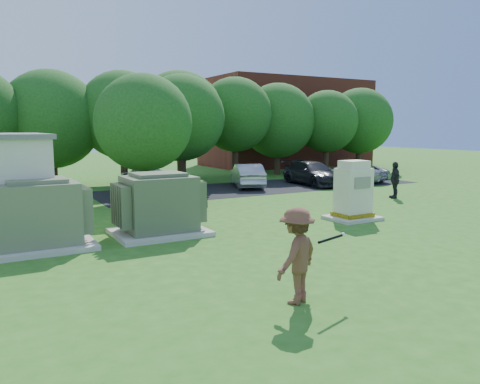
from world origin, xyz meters
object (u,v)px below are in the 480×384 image
picnic_table (183,196)px  car_silver_b (353,172)px  car_silver_a (247,175)px  car_white (151,180)px  person_at_picnic (181,195)px  generator_cabinet (353,194)px  batter (297,256)px  transformer_left (39,216)px  car_dark (313,173)px  person_by_generator (356,195)px  transformer_right (159,206)px  person_walking_right (395,180)px

picnic_table → car_silver_b: car_silver_b is taller
car_silver_a → car_silver_b: 7.57m
car_white → person_at_picnic: bearing=-113.7°
generator_cabinet → batter: size_ratio=1.17×
transformer_left → car_silver_a: transformer_left is taller
batter → car_dark: (12.77, 15.68, -0.26)m
person_at_picnic → car_silver_a: person_at_picnic is taller
person_by_generator → generator_cabinet: bearing=78.4°
transformer_left → car_dark: 18.78m
car_white → picnic_table: bearing=-108.8°
generator_cabinet → batter: 9.30m
person_by_generator → car_silver_a: bearing=-56.2°
person_at_picnic → transformer_right: bearing=-144.1°
generator_cabinet → car_white: size_ratio=0.54×
transformer_left → car_silver_b: bearing=22.9°
car_white → car_dark: size_ratio=0.86×
person_at_picnic → car_white: size_ratio=0.36×
person_at_picnic → generator_cabinet: bearing=-62.6°
transformer_left → transformer_right: bearing=0.0°
transformer_left → person_by_generator: transformer_left is taller
batter → person_by_generator: batter is taller
car_dark → car_silver_b: car_dark is taller
generator_cabinet → transformer_right: bearing=170.6°
person_by_generator → person_at_picnic: person_at_picnic is taller
transformer_right → person_by_generator: transformer_right is taller
transformer_right → batter: bearing=-87.6°
person_by_generator → car_white: size_ratio=0.35×
batter → person_at_picnic: size_ratio=1.26×
person_walking_right → car_silver_a: bearing=-121.3°
person_walking_right → picnic_table: bearing=-75.5°
transformer_right → car_silver_b: 18.48m
transformer_right → car_white: size_ratio=0.70×
batter → car_silver_a: (8.60, 16.70, -0.27)m
batter → transformer_left: bearing=-85.7°
car_white → car_dark: bearing=-22.8°
person_at_picnic → car_silver_a: 9.08m
batter → car_dark: size_ratio=0.39×
transformer_right → car_silver_b: bearing=27.3°
transformer_left → generator_cabinet: 11.18m
transformer_left → generator_cabinet: (11.11, -1.23, 0.03)m
person_walking_right → car_silver_b: bearing=-177.4°
person_at_picnic → car_silver_b: person_at_picnic is taller
batter → car_silver_b: 22.51m
person_at_picnic → car_dark: 12.04m
picnic_table → person_walking_right: person_walking_right is taller
person_by_generator → car_dark: 9.74m
transformer_right → car_dark: transformer_right is taller
transformer_left → batter: bearing=-61.0°
picnic_table → person_walking_right: (10.39, -2.71, 0.40)m
transformer_right → person_at_picnic: (2.17, 3.37, -0.19)m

